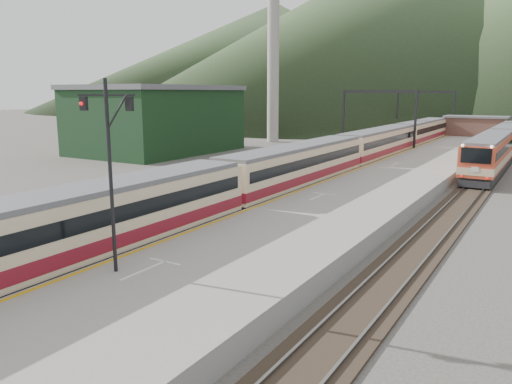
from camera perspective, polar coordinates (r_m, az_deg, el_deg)
The scene contains 16 objects.
track_main at distance 50.74m, azimuth 11.45°, elevation 2.44°, with size 2.60×200.00×0.23m.
track_far at distance 52.62m, azimuth 6.33°, elevation 2.91°, with size 2.60×200.00×0.23m.
track_second at distance 48.16m, azimuth 24.42°, elevation 1.18°, with size 2.60×200.00×0.23m.
platform at distance 47.18m, azimuth 17.04°, elevation 2.04°, with size 8.00×100.00×1.00m, color gray.
gantry_near at distance 65.33m, azimuth 13.82°, elevation 9.14°, with size 9.55×0.25×8.00m.
gantry_far at distance 89.47m, azimuth 18.74°, elevation 9.37°, with size 9.55×0.25×8.00m.
warehouse at distance 66.70m, azimuth -11.22°, elevation 8.19°, with size 14.50×20.50×8.60m.
smokestack at distance 79.75m, azimuth 1.99°, elevation 16.56°, with size 1.80×1.80×30.00m, color #9E998E.
station_shed at distance 86.14m, azimuth 23.83°, elevation 6.94°, with size 9.40×4.40×3.10m.
hill_a at distance 206.49m, azimuth 15.76°, elevation 17.09°, with size 180.00×180.00×60.00m, color #294224.
hill_d at distance 283.30m, azimuth 2.33°, elevation 15.30°, with size 200.00×200.00×55.00m, color #294224.
main_train at distance 47.58m, azimuth 10.26°, elevation 4.27°, with size 2.91×79.84×3.56m.
second_train at distance 61.25m, azimuth 26.14°, elevation 4.73°, with size 2.73×37.18×3.33m.
signal_mast at distance 18.94m, azimuth -16.41°, elevation 3.85°, with size 2.12×0.80×7.19m.
short_signal_b at distance 47.07m, azimuth 6.70°, elevation 3.63°, with size 0.22×0.16×2.27m.
short_signal_c at distance 31.69m, azimuth -17.99°, elevation -0.58°, with size 0.23×0.17×2.27m.
Camera 1 is at (16.86, -7.25, 7.68)m, focal length 35.00 mm.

